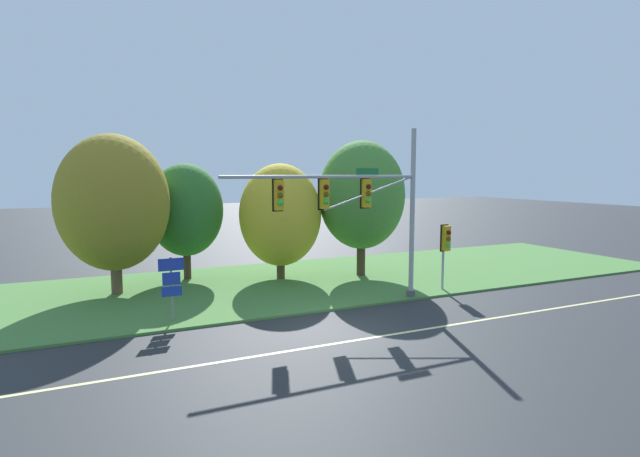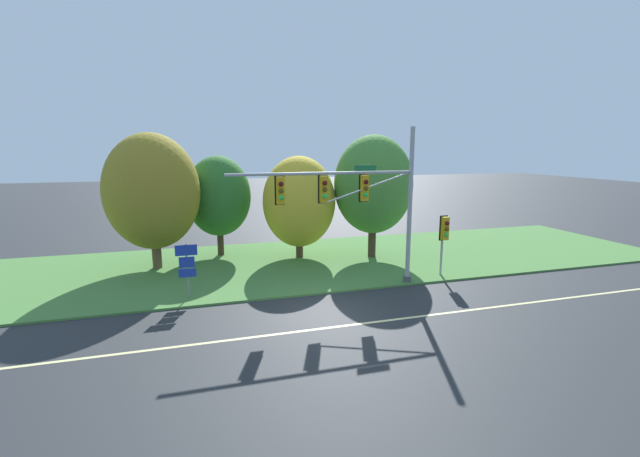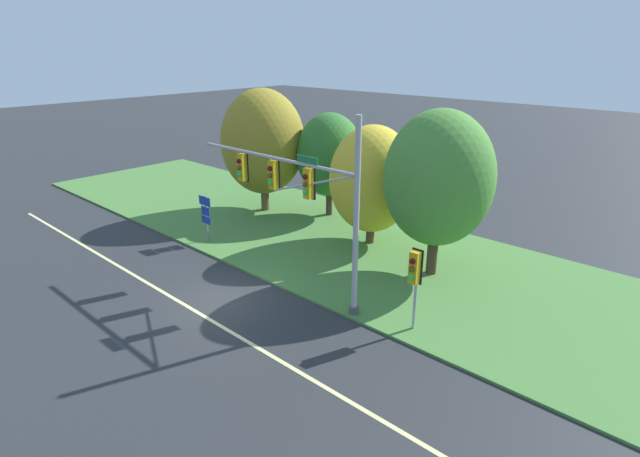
{
  "view_description": "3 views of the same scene",
  "coord_description": "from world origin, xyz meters",
  "px_view_note": "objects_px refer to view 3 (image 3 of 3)",
  "views": [
    {
      "loc": [
        -8.31,
        -16.03,
        5.84
      ],
      "look_at": [
        0.74,
        3.46,
        3.44
      ],
      "focal_mm": 28.0,
      "sensor_mm": 36.0,
      "label": 1
    },
    {
      "loc": [
        -5.12,
        -15.95,
        6.87
      ],
      "look_at": [
        1.01,
        4.6,
        2.77
      ],
      "focal_mm": 24.0,
      "sensor_mm": 36.0,
      "label": 2
    },
    {
      "loc": [
        15.83,
        -10.84,
        10.15
      ],
      "look_at": [
        2.38,
        3.89,
        2.7
      ],
      "focal_mm": 28.0,
      "sensor_mm": 36.0,
      "label": 3
    }
  ],
  "objects_px": {
    "tree_left_of_mast": "(330,155)",
    "tree_mid_verge": "(439,179)",
    "tree_nearest_road": "(263,142)",
    "tree_behind_signpost": "(372,179)",
    "pedestrian_signal_near_kerb": "(415,273)",
    "route_sign_post": "(206,212)",
    "traffic_signal_mast": "(302,192)"
  },
  "relations": [
    {
      "from": "route_sign_post",
      "to": "tree_mid_verge",
      "type": "distance_m",
      "value": 12.28
    },
    {
      "from": "route_sign_post",
      "to": "tree_nearest_road",
      "type": "xyz_separation_m",
      "value": [
        -1.72,
        5.7,
        2.74
      ]
    },
    {
      "from": "tree_mid_verge",
      "to": "traffic_signal_mast",
      "type": "bearing_deg",
      "value": -120.25
    },
    {
      "from": "traffic_signal_mast",
      "to": "tree_left_of_mast",
      "type": "xyz_separation_m",
      "value": [
        -5.98,
        8.43,
        -0.71
      ]
    },
    {
      "from": "tree_behind_signpost",
      "to": "tree_mid_verge",
      "type": "xyz_separation_m",
      "value": [
        4.39,
        -1.14,
        1.03
      ]
    },
    {
      "from": "traffic_signal_mast",
      "to": "tree_left_of_mast",
      "type": "bearing_deg",
      "value": 125.34
    },
    {
      "from": "tree_nearest_road",
      "to": "tree_behind_signpost",
      "type": "height_order",
      "value": "tree_nearest_road"
    },
    {
      "from": "route_sign_post",
      "to": "tree_behind_signpost",
      "type": "height_order",
      "value": "tree_behind_signpost"
    },
    {
      "from": "traffic_signal_mast",
      "to": "tree_left_of_mast",
      "type": "distance_m",
      "value": 10.36
    },
    {
      "from": "traffic_signal_mast",
      "to": "tree_behind_signpost",
      "type": "xyz_separation_m",
      "value": [
        -1.3,
        6.44,
        -0.99
      ]
    },
    {
      "from": "tree_mid_verge",
      "to": "route_sign_post",
      "type": "bearing_deg",
      "value": -157.43
    },
    {
      "from": "traffic_signal_mast",
      "to": "pedestrian_signal_near_kerb",
      "type": "bearing_deg",
      "value": 5.25
    },
    {
      "from": "tree_nearest_road",
      "to": "tree_left_of_mast",
      "type": "bearing_deg",
      "value": 28.77
    },
    {
      "from": "tree_left_of_mast",
      "to": "tree_mid_verge",
      "type": "xyz_separation_m",
      "value": [
        9.07,
        -3.13,
        0.75
      ]
    },
    {
      "from": "traffic_signal_mast",
      "to": "tree_behind_signpost",
      "type": "distance_m",
      "value": 6.65
    },
    {
      "from": "tree_nearest_road",
      "to": "route_sign_post",
      "type": "bearing_deg",
      "value": -73.17
    },
    {
      "from": "tree_nearest_road",
      "to": "tree_behind_signpost",
      "type": "distance_m",
      "value": 8.4
    },
    {
      "from": "pedestrian_signal_near_kerb",
      "to": "tree_nearest_road",
      "type": "distance_m",
      "value": 16.03
    },
    {
      "from": "tree_left_of_mast",
      "to": "tree_mid_verge",
      "type": "distance_m",
      "value": 9.63
    },
    {
      "from": "route_sign_post",
      "to": "tree_nearest_road",
      "type": "height_order",
      "value": "tree_nearest_road"
    },
    {
      "from": "tree_left_of_mast",
      "to": "traffic_signal_mast",
      "type": "bearing_deg",
      "value": -54.66
    },
    {
      "from": "tree_behind_signpost",
      "to": "tree_mid_verge",
      "type": "bearing_deg",
      "value": -14.54
    },
    {
      "from": "pedestrian_signal_near_kerb",
      "to": "route_sign_post",
      "type": "relative_size",
      "value": 1.28
    },
    {
      "from": "pedestrian_signal_near_kerb",
      "to": "tree_mid_verge",
      "type": "height_order",
      "value": "tree_mid_verge"
    },
    {
      "from": "tree_left_of_mast",
      "to": "tree_mid_verge",
      "type": "height_order",
      "value": "tree_mid_verge"
    },
    {
      "from": "traffic_signal_mast",
      "to": "tree_left_of_mast",
      "type": "relative_size",
      "value": 1.46
    },
    {
      "from": "tree_behind_signpost",
      "to": "pedestrian_signal_near_kerb",
      "type": "bearing_deg",
      "value": -43.02
    },
    {
      "from": "tree_nearest_road",
      "to": "tree_behind_signpost",
      "type": "xyz_separation_m",
      "value": [
        8.35,
        0.02,
        -0.87
      ]
    },
    {
      "from": "traffic_signal_mast",
      "to": "route_sign_post",
      "type": "distance_m",
      "value": 8.46
    },
    {
      "from": "traffic_signal_mast",
      "to": "tree_mid_verge",
      "type": "distance_m",
      "value": 6.14
    },
    {
      "from": "traffic_signal_mast",
      "to": "route_sign_post",
      "type": "xyz_separation_m",
      "value": [
        -7.93,
        0.72,
        -2.86
      ]
    },
    {
      "from": "pedestrian_signal_near_kerb",
      "to": "tree_mid_verge",
      "type": "bearing_deg",
      "value": 112.56
    }
  ]
}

